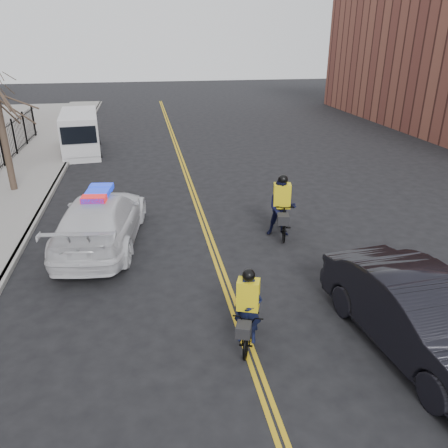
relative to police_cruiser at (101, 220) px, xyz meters
The scene contains 10 objects.
ground 5.41m from the police_cruiser, 49.79° to the right, with size 120.00×120.00×0.00m, color black.
center_line_left 5.23m from the police_cruiser, 49.32° to the left, with size 0.10×60.00×0.01m, color gold.
center_line_right 5.34m from the police_cruiser, 48.00° to the left, with size 0.10×60.00×0.01m, color gold.
sidewalk 5.69m from the police_cruiser, 135.95° to the left, with size 3.00×60.00×0.15m, color gray.
curb 4.74m from the police_cruiser, 123.06° to the left, with size 0.20×60.00×0.15m, color gray.
police_cruiser is the anchor object (origin of this frame).
dark_sedan 9.58m from the police_cruiser, 43.63° to the right, with size 1.80×5.17×1.70m, color black.
cargo_van 12.85m from the police_cruiser, 99.11° to the left, with size 2.48×5.56×2.26m.
cyclist_near 6.64m from the police_cruiser, 58.40° to the right, with size 1.24×1.93×1.79m.
cyclist_far 5.88m from the police_cruiser, ahead, with size 1.08×2.17×2.12m.
Camera 1 is at (-1.89, -9.25, 6.22)m, focal length 35.00 mm.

